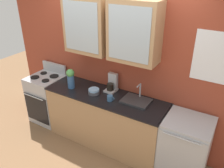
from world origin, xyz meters
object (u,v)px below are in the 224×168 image
vase (71,78)px  dishwasher (184,148)px  coffee_maker (112,84)px  sink_faucet (136,100)px  stove_range (48,98)px  cup_near_sink (110,98)px  bowl_stack (94,91)px

vase → dishwasher: vase is taller
vase → coffee_maker: bearing=22.8°
sink_faucet → vase: bearing=-172.3°
dishwasher → stove_range: bearing=179.9°
dishwasher → coffee_maker: size_ratio=3.10×
sink_faucet → coffee_maker: bearing=167.1°
stove_range → coffee_maker: bearing=8.7°
stove_range → cup_near_sink: size_ratio=9.08×
stove_range → cup_near_sink: 1.53m
sink_faucet → vase: vase is taller
stove_range → coffee_maker: (1.30, 0.20, 0.55)m
stove_range → dishwasher: 2.60m
bowl_stack → cup_near_sink: 0.34m
cup_near_sink → coffee_maker: bearing=115.9°
vase → bowl_stack: bearing=3.6°
stove_range → dishwasher: (2.60, -0.00, -0.01)m
stove_range → coffee_maker: size_ratio=3.72×
stove_range → cup_near_sink: stove_range is taller
sink_faucet → dishwasher: (0.80, -0.09, -0.47)m
vase → coffee_maker: 0.68m
dishwasher → cup_near_sink: bearing=-175.6°
cup_near_sink → bowl_stack: bearing=170.4°
sink_faucet → dishwasher: bearing=-6.5°
sink_faucet → cup_near_sink: sink_faucet is taller
vase → coffee_maker: size_ratio=1.14×
bowl_stack → sink_faucet: bearing=10.3°
stove_range → bowl_stack: stove_range is taller
bowl_stack → vase: size_ratio=0.54×
stove_range → vase: bearing=-5.3°
stove_range → dishwasher: stove_range is taller
sink_faucet → bowl_stack: (-0.68, -0.12, 0.02)m
cup_near_sink → dishwasher: bearing=4.4°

